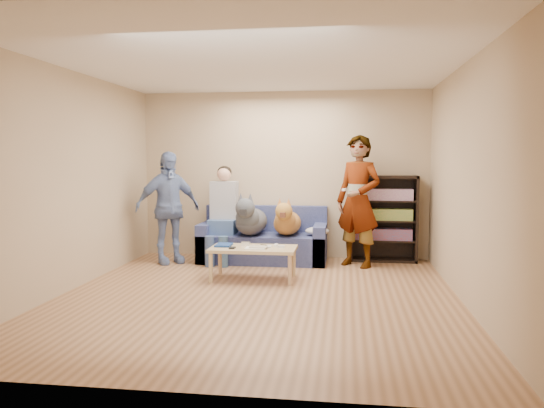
# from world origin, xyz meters

# --- Properties ---
(ground) EXTENTS (5.00, 5.00, 0.00)m
(ground) POSITION_xyz_m (0.00, 0.00, 0.00)
(ground) COLOR #8F613C
(ground) RESTS_ON ground
(ceiling) EXTENTS (5.00, 5.00, 0.00)m
(ceiling) POSITION_xyz_m (0.00, 0.00, 2.60)
(ceiling) COLOR white
(ceiling) RESTS_ON ground
(wall_back) EXTENTS (4.50, 0.00, 4.50)m
(wall_back) POSITION_xyz_m (0.00, 2.50, 1.30)
(wall_back) COLOR tan
(wall_back) RESTS_ON ground
(wall_front) EXTENTS (4.50, 0.00, 4.50)m
(wall_front) POSITION_xyz_m (0.00, -2.50, 1.30)
(wall_front) COLOR tan
(wall_front) RESTS_ON ground
(wall_left) EXTENTS (0.00, 5.00, 5.00)m
(wall_left) POSITION_xyz_m (-2.25, 0.00, 1.30)
(wall_left) COLOR tan
(wall_left) RESTS_ON ground
(wall_right) EXTENTS (0.00, 5.00, 5.00)m
(wall_right) POSITION_xyz_m (2.25, 0.00, 1.30)
(wall_right) COLOR tan
(wall_right) RESTS_ON ground
(blanket) EXTENTS (0.35, 0.30, 0.12)m
(blanket) POSITION_xyz_m (0.57, 1.96, 0.49)
(blanket) COLOR #AFB0B4
(blanket) RESTS_ON sofa
(person_standing_right) EXTENTS (0.83, 0.76, 1.89)m
(person_standing_right) POSITION_xyz_m (1.16, 1.87, 0.95)
(person_standing_right) COLOR gray
(person_standing_right) RESTS_ON ground
(person_standing_left) EXTENTS (1.01, 0.93, 1.66)m
(person_standing_left) POSITION_xyz_m (-1.63, 1.73, 0.83)
(person_standing_left) COLOR #7D9CC8
(person_standing_left) RESTS_ON ground
(held_controller) EXTENTS (0.07, 0.13, 0.03)m
(held_controller) POSITION_xyz_m (0.96, 1.67, 1.12)
(held_controller) COLOR white
(held_controller) RESTS_ON person_standing_right
(notebook_blue) EXTENTS (0.20, 0.26, 0.03)m
(notebook_blue) POSITION_xyz_m (-0.59, 0.89, 0.43)
(notebook_blue) COLOR navy
(notebook_blue) RESTS_ON coffee_table
(papers) EXTENTS (0.26, 0.20, 0.02)m
(papers) POSITION_xyz_m (-0.14, 0.74, 0.43)
(papers) COLOR white
(papers) RESTS_ON coffee_table
(magazine) EXTENTS (0.22, 0.17, 0.01)m
(magazine) POSITION_xyz_m (-0.11, 0.76, 0.44)
(magazine) COLOR #AEA18B
(magazine) RESTS_ON coffee_table
(camera_silver) EXTENTS (0.11, 0.06, 0.05)m
(camera_silver) POSITION_xyz_m (-0.31, 0.96, 0.45)
(camera_silver) COLOR silver
(camera_silver) RESTS_ON coffee_table
(controller_a) EXTENTS (0.04, 0.13, 0.03)m
(controller_a) POSITION_xyz_m (0.09, 0.94, 0.43)
(controller_a) COLOR white
(controller_a) RESTS_ON coffee_table
(controller_b) EXTENTS (0.09, 0.06, 0.03)m
(controller_b) POSITION_xyz_m (0.17, 0.86, 0.43)
(controller_b) COLOR white
(controller_b) RESTS_ON coffee_table
(headphone_cup_a) EXTENTS (0.07, 0.07, 0.02)m
(headphone_cup_a) POSITION_xyz_m (0.01, 0.82, 0.43)
(headphone_cup_a) COLOR silver
(headphone_cup_a) RESTS_ON coffee_table
(headphone_cup_b) EXTENTS (0.07, 0.07, 0.02)m
(headphone_cup_b) POSITION_xyz_m (0.01, 0.90, 0.43)
(headphone_cup_b) COLOR white
(headphone_cup_b) RESTS_ON coffee_table
(pen_orange) EXTENTS (0.13, 0.06, 0.01)m
(pen_orange) POSITION_xyz_m (-0.21, 0.68, 0.42)
(pen_orange) COLOR orange
(pen_orange) RESTS_ON coffee_table
(pen_black) EXTENTS (0.13, 0.08, 0.01)m
(pen_black) POSITION_xyz_m (-0.07, 1.02, 0.42)
(pen_black) COLOR black
(pen_black) RESTS_ON coffee_table
(wallet) EXTENTS (0.07, 0.12, 0.02)m
(wallet) POSITION_xyz_m (-0.44, 0.72, 0.43)
(wallet) COLOR black
(wallet) RESTS_ON coffee_table
(sofa) EXTENTS (1.90, 0.85, 0.82)m
(sofa) POSITION_xyz_m (-0.25, 2.10, 0.28)
(sofa) COLOR #515B93
(sofa) RESTS_ON ground
(person_seated) EXTENTS (0.40, 0.73, 1.47)m
(person_seated) POSITION_xyz_m (-0.86, 1.97, 0.77)
(person_seated) COLOR #46679A
(person_seated) RESTS_ON sofa
(dog_gray) EXTENTS (0.45, 1.27, 0.66)m
(dog_gray) POSITION_xyz_m (-0.41, 1.84, 0.66)
(dog_gray) COLOR #474950
(dog_gray) RESTS_ON sofa
(dog_tan) EXTENTS (0.40, 1.16, 0.58)m
(dog_tan) POSITION_xyz_m (0.12, 1.91, 0.63)
(dog_tan) COLOR #AB6734
(dog_tan) RESTS_ON sofa
(coffee_table) EXTENTS (1.10, 0.60, 0.42)m
(coffee_table) POSITION_xyz_m (-0.19, 0.84, 0.37)
(coffee_table) COLOR tan
(coffee_table) RESTS_ON ground
(bookshelf) EXTENTS (1.00, 0.34, 1.30)m
(bookshelf) POSITION_xyz_m (1.55, 2.33, 0.68)
(bookshelf) COLOR black
(bookshelf) RESTS_ON ground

